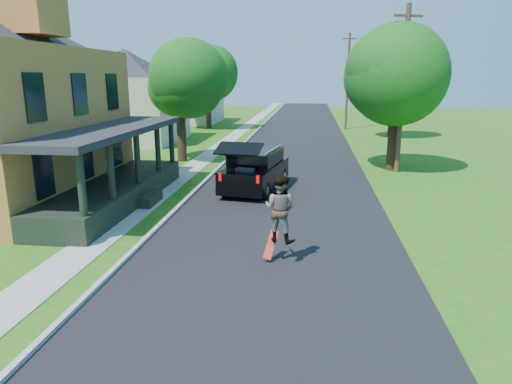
# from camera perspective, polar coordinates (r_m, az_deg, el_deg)

# --- Properties ---
(ground) EXTENTS (140.00, 140.00, 0.00)m
(ground) POSITION_cam_1_polar(r_m,az_deg,el_deg) (12.44, 1.36, -9.79)
(ground) COLOR #236113
(ground) RESTS_ON ground
(street) EXTENTS (8.00, 120.00, 0.02)m
(street) POSITION_cam_1_polar(r_m,az_deg,el_deg) (31.74, 4.85, 4.98)
(street) COLOR black
(street) RESTS_ON ground
(curb) EXTENTS (0.15, 120.00, 0.12)m
(curb) POSITION_cam_1_polar(r_m,az_deg,el_deg) (32.13, -2.42, 5.13)
(curb) COLOR #A1A09C
(curb) RESTS_ON ground
(sidewalk) EXTENTS (1.30, 120.00, 0.03)m
(sidewalk) POSITION_cam_1_polar(r_m,az_deg,el_deg) (32.41, -5.13, 5.16)
(sidewalk) COLOR gray
(sidewalk) RESTS_ON ground
(front_walk) EXTENTS (6.50, 1.20, 0.03)m
(front_walk) POSITION_cam_1_polar(r_m,az_deg,el_deg) (20.91, -23.78, -1.04)
(front_walk) COLOR gray
(front_walk) RESTS_ON ground
(neighbor_house_mid) EXTENTS (12.78, 12.78, 8.30)m
(neighbor_house_mid) POSITION_cam_1_polar(r_m,az_deg,el_deg) (38.21, -15.95, 12.37)
(neighbor_house_mid) COLOR beige
(neighbor_house_mid) RESTS_ON ground
(neighbor_house_far) EXTENTS (12.78, 12.78, 8.30)m
(neighbor_house_far) POSITION_cam_1_polar(r_m,az_deg,el_deg) (53.35, -9.25, 13.09)
(neighbor_house_far) COLOR beige
(neighbor_house_far) RESTS_ON ground
(black_suv) EXTENTS (2.80, 5.53, 2.46)m
(black_suv) POSITION_cam_1_polar(r_m,az_deg,el_deg) (20.87, -0.08, 2.82)
(black_suv) COLOR black
(black_suv) RESTS_ON ground
(skateboarder) EXTENTS (1.11, 0.99, 1.88)m
(skateboarder) POSITION_cam_1_polar(r_m,az_deg,el_deg) (12.54, 3.03, -2.08)
(skateboarder) COLOR black
(skateboarder) RESTS_ON ground
(skateboard) EXTENTS (0.41, 0.62, 0.72)m
(skateboard) POSITION_cam_1_polar(r_m,az_deg,el_deg) (12.98, 1.86, -6.71)
(skateboard) COLOR red
(skateboard) RESTS_ON ground
(tree_left_mid) EXTENTS (5.25, 5.16, 7.56)m
(tree_left_mid) POSITION_cam_1_polar(r_m,az_deg,el_deg) (28.31, -9.62, 13.70)
(tree_left_mid) COLOR black
(tree_left_mid) RESTS_ON ground
(tree_left_far) EXTENTS (6.28, 6.34, 8.52)m
(tree_left_far) POSITION_cam_1_polar(r_m,az_deg,el_deg) (46.88, -6.09, 14.66)
(tree_left_far) COLOR black
(tree_left_far) RESTS_ON ground
(tree_right_near) EXTENTS (6.43, 6.78, 8.19)m
(tree_right_near) POSITION_cam_1_polar(r_m,az_deg,el_deg) (26.27, 17.33, 14.34)
(tree_right_near) COLOR black
(tree_right_near) RESTS_ON ground
(tree_right_mid) EXTENTS (5.54, 5.38, 9.36)m
(tree_right_mid) POSITION_cam_1_polar(r_m,az_deg,el_deg) (41.25, 17.05, 15.53)
(tree_right_mid) COLOR black
(tree_right_mid) RESTS_ON ground
(tree_right_far) EXTENTS (5.72, 5.38, 7.21)m
(tree_right_far) POSITION_cam_1_polar(r_m,az_deg,el_deg) (58.45, 15.93, 13.50)
(tree_right_far) COLOR black
(tree_right_far) RESTS_ON ground
(utility_pole_near) EXTENTS (1.54, 0.61, 8.65)m
(utility_pole_near) POSITION_cam_1_polar(r_m,az_deg,el_deg) (25.66, 17.87, 12.21)
(utility_pole_near) COLOR #442F1F
(utility_pole_near) RESTS_ON ground
(utility_pole_far) EXTENTS (1.44, 0.31, 9.14)m
(utility_pole_far) POSITION_cam_1_polar(r_m,az_deg,el_deg) (46.57, 11.39, 13.49)
(utility_pole_far) COLOR #442F1F
(utility_pole_far) RESTS_ON ground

